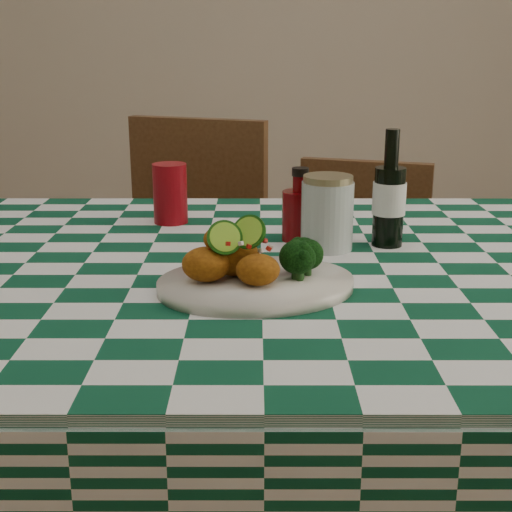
# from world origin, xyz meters

# --- Properties ---
(dining_table) EXTENTS (1.66, 1.06, 0.79)m
(dining_table) POSITION_xyz_m (0.00, 0.00, 0.39)
(dining_table) COLOR #0C432A
(dining_table) RESTS_ON ground
(plate) EXTENTS (0.35, 0.29, 0.02)m
(plate) POSITION_xyz_m (-0.01, -0.14, 0.80)
(plate) COLOR silver
(plate) RESTS_ON dining_table
(fried_chicken_pile) EXTENTS (0.14, 0.10, 0.09)m
(fried_chicken_pile) POSITION_xyz_m (-0.03, -0.14, 0.85)
(fried_chicken_pile) COLOR #A05A0F
(fried_chicken_pile) RESTS_ON plate
(broccoli_side) EXTENTS (0.08, 0.08, 0.06)m
(broccoli_side) POSITION_xyz_m (0.07, -0.13, 0.83)
(broccoli_side) COLOR black
(broccoli_side) RESTS_ON plate
(red_tumbler) EXTENTS (0.09, 0.09, 0.12)m
(red_tumbler) POSITION_xyz_m (-0.19, 0.28, 0.85)
(red_tumbler) COLOR maroon
(red_tumbler) RESTS_ON dining_table
(ketchup_bottle) EXTENTS (0.09, 0.09, 0.14)m
(ketchup_bottle) POSITION_xyz_m (0.07, 0.15, 0.86)
(ketchup_bottle) COLOR #610408
(ketchup_bottle) RESTS_ON dining_table
(mason_jar) EXTENTS (0.10, 0.10, 0.14)m
(mason_jar) POSITION_xyz_m (0.12, 0.09, 0.85)
(mason_jar) COLOR #B2BCBA
(mason_jar) RESTS_ON dining_table
(beer_bottle) EXTENTS (0.08, 0.08, 0.22)m
(beer_bottle) POSITION_xyz_m (0.24, 0.11, 0.89)
(beer_bottle) COLOR black
(beer_bottle) RESTS_ON dining_table
(wooden_chair_left) EXTENTS (0.55, 0.56, 0.94)m
(wooden_chair_left) POSITION_xyz_m (-0.25, 0.74, 0.47)
(wooden_chair_left) COLOR #472814
(wooden_chair_left) RESTS_ON ground
(wooden_chair_right) EXTENTS (0.48, 0.49, 0.83)m
(wooden_chair_right) POSITION_xyz_m (0.25, 0.68, 0.41)
(wooden_chair_right) COLOR #472814
(wooden_chair_right) RESTS_ON ground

